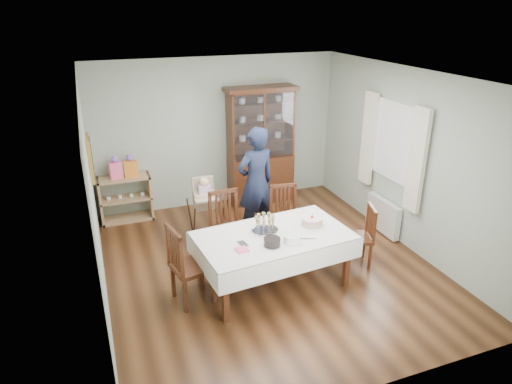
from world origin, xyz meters
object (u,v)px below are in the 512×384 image
gift_bag_pink (116,168)px  gift_bag_orange (131,166)px  chair_end_right (357,247)px  champagne_tray (265,226)px  birthday_cake (312,222)px  china_cabinet (261,144)px  woman (256,183)px  high_chair (205,214)px  chair_end_left (191,279)px  chair_far_left (228,240)px  dining_table (273,260)px  sideboard (126,198)px  chair_far_right (285,230)px

gift_bag_pink → gift_bag_orange: (0.25, 0.00, 0.00)m
chair_end_right → gift_bag_pink: (-3.10, 2.65, 0.71)m
champagne_tray → birthday_cake: (0.65, -0.08, -0.01)m
china_cabinet → gift_bag_pink: size_ratio=5.59×
chair_end_right → woman: (-1.07, 1.36, 0.64)m
china_cabinet → high_chair: (-1.37, -1.10, -0.72)m
chair_end_right → gift_bag_orange: (-2.85, 2.65, 0.71)m
china_cabinet → high_chair: bearing=-141.3°
birthday_cake → chair_end_left: bearing=-179.6°
chair_far_left → chair_end_left: chair_end_left is taller
chair_end_right → champagne_tray: size_ratio=2.47×
chair_far_left → chair_end_right: chair_far_left is taller
dining_table → gift_bag_orange: size_ratio=5.29×
china_cabinet → sideboard: 2.60m
chair_far_right → woman: bearing=123.1°
chair_end_left → chair_end_right: size_ratio=1.19×
china_cabinet → chair_far_right: (-0.30, -1.86, -0.83)m
chair_end_right → champagne_tray: 1.54m
woman → gift_bag_pink: woman is taller
sideboard → gift_bag_orange: (0.14, -0.02, 0.58)m
china_cabinet → woman: bearing=-114.1°
gift_bag_orange → dining_table: bearing=-61.6°
woman → high_chair: bearing=-25.9°
china_cabinet → champagne_tray: china_cabinet is taller
dining_table → champagne_tray: bearing=115.6°
chair_end_right → high_chair: bearing=-112.4°
sideboard → chair_end_right: (2.99, -2.67, -0.14)m
chair_end_right → birthday_cake: birthday_cake is taller
gift_bag_pink → gift_bag_orange: bearing=0.0°
china_cabinet → birthday_cake: bearing=-96.2°
dining_table → china_cabinet: china_cabinet is taller
high_chair → chair_far_right: bearing=-31.2°
dining_table → birthday_cake: (0.58, 0.06, 0.43)m
chair_far_left → gift_bag_orange: size_ratio=2.61×
high_chair → champagne_tray: size_ratio=2.87×
china_cabinet → chair_far_right: 2.06m
birthday_cake → gift_bag_pink: 3.55m
birthday_cake → gift_bag_orange: (-2.06, 2.69, 0.16)m
chair_far_right → high_chair: 1.32m
woman → gift_bag_pink: (-2.03, 1.29, 0.06)m
chair_far_right → chair_end_left: 1.87m
chair_far_right → champagne_tray: chair_far_right is taller
woman → gift_bag_pink: bearing=-44.8°
woman → chair_far_left: bearing=30.1°
chair_end_left → woman: woman is taller
champagne_tray → birthday_cake: 0.65m
high_chair → champagne_tray: (0.43, -1.50, 0.43)m
woman → chair_end_right: bearing=115.8°
chair_end_right → high_chair: (-1.86, 1.55, 0.14)m
woman → gift_bag_pink: size_ratio=4.67×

